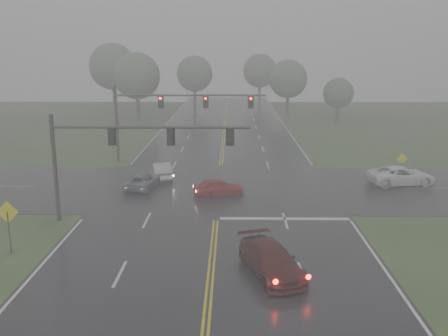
{
  "coord_description": "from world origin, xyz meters",
  "views": [
    {
      "loc": [
        1.01,
        -16.68,
        10.8
      ],
      "look_at": [
        0.5,
        16.0,
        3.05
      ],
      "focal_mm": 40.0,
      "sensor_mm": 36.0,
      "label": 1
    }
  ],
  "objects_px": {
    "car_grey": "(144,188)",
    "signal_gantry_far": "(163,109)",
    "sedan_silver": "(162,178)",
    "sedan_red": "(218,196)",
    "pickup_white": "(401,185)",
    "sedan_maroon": "(271,275)",
    "signal_gantry_near": "(114,147)"
  },
  "relations": [
    {
      "from": "sedan_red",
      "to": "signal_gantry_far",
      "type": "distance_m",
      "value": 14.01
    },
    {
      "from": "signal_gantry_near",
      "to": "signal_gantry_far",
      "type": "distance_m",
      "value": 17.53
    },
    {
      "from": "signal_gantry_near",
      "to": "signal_gantry_far",
      "type": "height_order",
      "value": "signal_gantry_far"
    },
    {
      "from": "sedan_silver",
      "to": "car_grey",
      "type": "xyz_separation_m",
      "value": [
        -1.02,
        -3.18,
        0.0
      ]
    },
    {
      "from": "sedan_maroon",
      "to": "sedan_silver",
      "type": "distance_m",
      "value": 20.41
    },
    {
      "from": "sedan_red",
      "to": "pickup_white",
      "type": "xyz_separation_m",
      "value": [
        14.94,
        3.45,
        0.0
      ]
    },
    {
      "from": "pickup_white",
      "to": "signal_gantry_far",
      "type": "height_order",
      "value": "signal_gantry_far"
    },
    {
      "from": "sedan_silver",
      "to": "signal_gantry_near",
      "type": "bearing_deg",
      "value": 69.63
    },
    {
      "from": "car_grey",
      "to": "signal_gantry_far",
      "type": "relative_size",
      "value": 0.29
    },
    {
      "from": "car_grey",
      "to": "signal_gantry_far",
      "type": "distance_m",
      "value": 11.07
    },
    {
      "from": "car_grey",
      "to": "sedan_silver",
      "type": "bearing_deg",
      "value": -97.05
    },
    {
      "from": "sedan_silver",
      "to": "signal_gantry_near",
      "type": "distance_m",
      "value": 12.07
    },
    {
      "from": "pickup_white",
      "to": "signal_gantry_far",
      "type": "bearing_deg",
      "value": 59.15
    },
    {
      "from": "sedan_silver",
      "to": "signal_gantry_far",
      "type": "distance_m",
      "value": 8.42
    },
    {
      "from": "car_grey",
      "to": "pickup_white",
      "type": "relative_size",
      "value": 0.79
    },
    {
      "from": "sedan_red",
      "to": "car_grey",
      "type": "relative_size",
      "value": 0.9
    },
    {
      "from": "sedan_red",
      "to": "pickup_white",
      "type": "relative_size",
      "value": 0.71
    },
    {
      "from": "sedan_red",
      "to": "pickup_white",
      "type": "distance_m",
      "value": 15.33
    },
    {
      "from": "car_grey",
      "to": "signal_gantry_far",
      "type": "bearing_deg",
      "value": -81.78
    },
    {
      "from": "sedan_maroon",
      "to": "car_grey",
      "type": "distance_m",
      "value": 18.02
    },
    {
      "from": "sedan_red",
      "to": "signal_gantry_near",
      "type": "relative_size",
      "value": 0.31
    },
    {
      "from": "sedan_red",
      "to": "car_grey",
      "type": "distance_m",
      "value": 6.37
    },
    {
      "from": "sedan_silver",
      "to": "signal_gantry_far",
      "type": "xyz_separation_m",
      "value": [
        -0.59,
        6.54,
        5.27
      ]
    },
    {
      "from": "pickup_white",
      "to": "sedan_maroon",
      "type": "bearing_deg",
      "value": 135.95
    },
    {
      "from": "sedan_silver",
      "to": "pickup_white",
      "type": "bearing_deg",
      "value": 161.77
    },
    {
      "from": "signal_gantry_far",
      "to": "sedan_maroon",
      "type": "bearing_deg",
      "value": -71.33
    },
    {
      "from": "car_grey",
      "to": "signal_gantry_far",
      "type": "height_order",
      "value": "signal_gantry_far"
    },
    {
      "from": "sedan_maroon",
      "to": "car_grey",
      "type": "bearing_deg",
      "value": 101.57
    },
    {
      "from": "signal_gantry_far",
      "to": "car_grey",
      "type": "bearing_deg",
      "value": -92.57
    },
    {
      "from": "sedan_silver",
      "to": "pickup_white",
      "type": "distance_m",
      "value": 20.04
    },
    {
      "from": "sedan_maroon",
      "to": "sedan_red",
      "type": "xyz_separation_m",
      "value": [
        -2.94,
        13.62,
        0.0
      ]
    },
    {
      "from": "car_grey",
      "to": "signal_gantry_near",
      "type": "relative_size",
      "value": 0.34
    }
  ]
}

